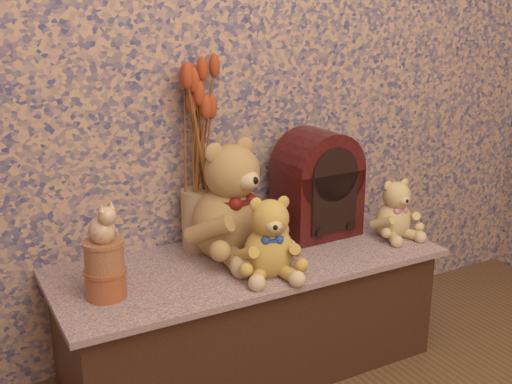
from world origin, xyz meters
TOP-DOWN VIEW (x-y plane):
  - display_shelf at (0.00, 1.25)m, footprint 1.26×0.52m
  - teddy_large at (-0.03, 1.33)m, footprint 0.42×0.46m
  - teddy_medium at (0.00, 1.12)m, footprint 0.27×0.30m
  - teddy_small at (0.55, 1.19)m, footprint 0.19×0.22m
  - cathedral_radio at (0.33, 1.34)m, footprint 0.28×0.21m
  - ceramic_vase at (-0.10, 1.42)m, footprint 0.15×0.15m
  - dried_stalks at (-0.10, 1.42)m, footprint 0.22×0.22m
  - biscuit_tin_lower at (-0.48, 1.20)m, footprint 0.14×0.14m
  - biscuit_tin_upper at (-0.48, 1.20)m, footprint 0.12×0.12m
  - cat_figurine at (-0.48, 1.20)m, footprint 0.12×0.12m

SIDE VIEW (x-z plane):
  - display_shelf at x=0.00m, z-range 0.00..0.40m
  - biscuit_tin_lower at x=-0.48m, z-range 0.40..0.48m
  - ceramic_vase at x=-0.10m, z-range 0.40..0.60m
  - teddy_small at x=0.55m, z-range 0.40..0.62m
  - biscuit_tin_upper at x=-0.48m, z-range 0.48..0.56m
  - teddy_medium at x=0.00m, z-range 0.40..0.66m
  - cathedral_radio at x=0.33m, z-range 0.40..0.78m
  - teddy_large at x=-0.03m, z-range 0.40..0.81m
  - cat_figurine at x=-0.48m, z-range 0.56..0.68m
  - dried_stalks at x=-0.10m, z-range 0.60..0.98m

